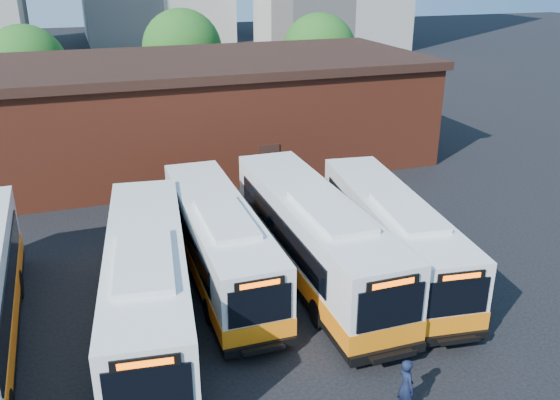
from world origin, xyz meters
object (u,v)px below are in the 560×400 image
object	(u,v)px
bus_west	(148,287)
bus_mideast	(314,239)
transit_worker	(406,386)
bus_east	(391,236)
bus_midwest	(219,243)

from	to	relation	value
bus_west	bus_mideast	bearing A→B (deg)	19.89
bus_west	transit_worker	world-z (taller)	bus_west
bus_mideast	bus_east	distance (m)	3.22
bus_west	bus_midwest	bearing A→B (deg)	47.73
bus_midwest	bus_mideast	distance (m)	3.75
bus_midwest	bus_west	bearing A→B (deg)	-138.81
bus_midwest	bus_mideast	xyz separation A→B (m)	(3.57, -1.14, 0.13)
bus_midwest	bus_mideast	size ratio (longest dim) A/B	0.92
bus_west	bus_mideast	world-z (taller)	bus_mideast
bus_mideast	bus_east	size ratio (longest dim) A/B	1.08
bus_west	bus_east	xyz separation A→B (m)	(9.85, 1.01, -0.09)
bus_west	bus_east	bearing A→B (deg)	12.90
bus_midwest	transit_worker	xyz separation A→B (m)	(3.04, -9.30, -0.59)
bus_west	bus_mideast	xyz separation A→B (m)	(6.67, 1.52, 0.05)
bus_mideast	bus_midwest	bearing A→B (deg)	162.28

